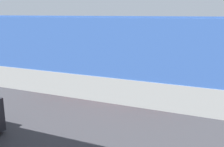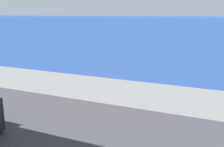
% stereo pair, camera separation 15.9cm
% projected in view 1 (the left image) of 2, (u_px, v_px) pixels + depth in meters
% --- Properties ---
extents(ground, '(80.00, 80.00, 0.00)m').
position_uv_depth(ground, '(116.00, 96.00, 20.44)').
color(ground, '#38383D').
extents(city_bus, '(11.54, 2.85, 3.15)m').
position_uv_depth(city_bus, '(106.00, 70.00, 21.02)').
color(city_bus, red).
rests_on(city_bus, ground).
extents(pedestrian, '(0.38, 0.38, 1.79)m').
position_uv_depth(pedestrian, '(208.00, 88.00, 19.70)').
color(pedestrian, '#2D2D38').
rests_on(pedestrian, ground).
extents(traffic_sign, '(0.08, 0.60, 2.80)m').
position_uv_depth(traffic_sign, '(224.00, 74.00, 19.80)').
color(traffic_sign, slate).
rests_on(traffic_sign, ground).
extents(lane_dash_left, '(2.00, 0.20, 0.01)m').
position_uv_depth(lane_dash_left, '(174.00, 91.00, 21.82)').
color(lane_dash_left, silver).
rests_on(lane_dash_left, ground).
extents(lane_dash_centre, '(2.00, 0.20, 0.01)m').
position_uv_depth(lane_dash_centre, '(130.00, 86.00, 23.37)').
color(lane_dash_centre, silver).
rests_on(lane_dash_centre, ground).
extents(lane_dash_right, '(2.00, 0.20, 0.01)m').
position_uv_depth(lane_dash_right, '(91.00, 81.00, 24.92)').
color(lane_dash_right, silver).
rests_on(lane_dash_right, ground).
extents(lane_dash_rightmost, '(2.00, 0.20, 0.01)m').
position_uv_depth(lane_dash_rightmost, '(57.00, 77.00, 26.47)').
color(lane_dash_rightmost, silver).
rests_on(lane_dash_rightmost, ground).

